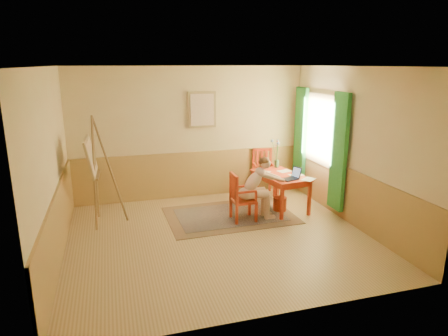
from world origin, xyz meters
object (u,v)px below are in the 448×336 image
object	(u,v)px
chair_left	(241,197)
figure	(257,186)
chair_back	(263,172)
laptop	(292,177)
easel	(93,161)
table	(280,179)

from	to	relation	value
chair_left	figure	world-z (taller)	figure
chair_back	figure	bearing A→B (deg)	-116.15
chair_back	laptop	xyz separation A→B (m)	(0.03, -1.37, 0.26)
figure	laptop	xyz separation A→B (m)	(0.72, 0.03, 0.11)
figure	laptop	bearing A→B (deg)	2.54
chair_back	easel	size ratio (longest dim) A/B	0.51
laptop	easel	bearing A→B (deg)	170.48
table	figure	bearing A→B (deg)	-148.32
table	figure	xyz separation A→B (m)	(-0.64, -0.40, 0.03)
table	figure	size ratio (longest dim) A/B	1.09
figure	easel	bearing A→B (deg)	167.54
chair_left	laptop	bearing A→B (deg)	1.63
easel	table	bearing A→B (deg)	-3.83
chair_left	laptop	xyz separation A→B (m)	(1.03, 0.03, 0.31)
chair_back	easel	distance (m)	3.69
table	easel	xyz separation A→B (m)	(-3.50, 0.23, 0.55)
table	chair_back	distance (m)	1.01
chair_left	laptop	size ratio (longest dim) A/B	2.23
chair_back	laptop	size ratio (longest dim) A/B	2.45
figure	laptop	size ratio (longest dim) A/B	2.90
figure	easel	xyz separation A→B (m)	(-2.86, 0.63, 0.52)
chair_left	laptop	distance (m)	1.07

